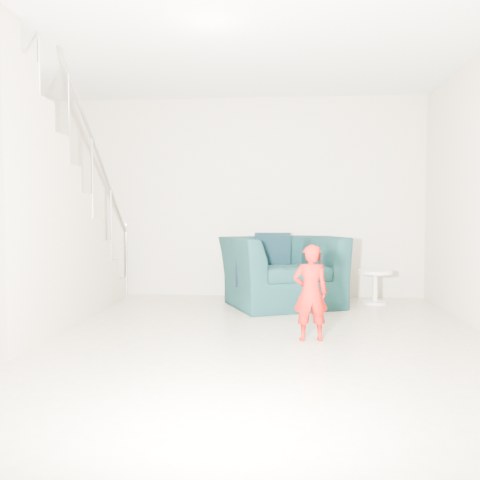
{
  "coord_description": "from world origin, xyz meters",
  "views": [
    {
      "loc": [
        0.59,
        -4.19,
        1.13
      ],
      "look_at": [
        0.15,
        1.2,
        0.85
      ],
      "focal_mm": 38.0,
      "sensor_mm": 36.0,
      "label": 1
    }
  ],
  "objects_px": {
    "armchair": "(282,271)",
    "toddler": "(311,293)",
    "staircase": "(15,233)",
    "side_table": "(375,281)"
  },
  "relations": [
    {
      "from": "toddler",
      "to": "side_table",
      "type": "relative_size",
      "value": 2.02
    },
    {
      "from": "toddler",
      "to": "staircase",
      "type": "bearing_deg",
      "value": -12.97
    },
    {
      "from": "toddler",
      "to": "side_table",
      "type": "xyz_separation_m",
      "value": [
        0.91,
        1.92,
        -0.14
      ]
    },
    {
      "from": "staircase",
      "to": "side_table",
      "type": "bearing_deg",
      "value": 24.29
    },
    {
      "from": "armchair",
      "to": "toddler",
      "type": "bearing_deg",
      "value": -105.26
    },
    {
      "from": "armchair",
      "to": "side_table",
      "type": "xyz_separation_m",
      "value": [
        1.16,
        0.21,
        -0.14
      ]
    },
    {
      "from": "side_table",
      "to": "toddler",
      "type": "bearing_deg",
      "value": -115.38
    },
    {
      "from": "side_table",
      "to": "staircase",
      "type": "bearing_deg",
      "value": -155.71
    },
    {
      "from": "toddler",
      "to": "armchair",
      "type": "bearing_deg",
      "value": -90.19
    },
    {
      "from": "armchair",
      "to": "toddler",
      "type": "relative_size",
      "value": 1.52
    }
  ]
}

